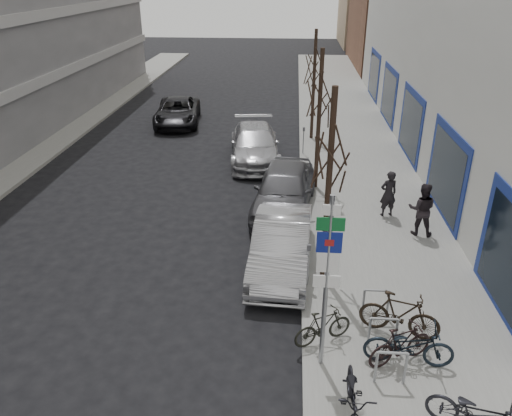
% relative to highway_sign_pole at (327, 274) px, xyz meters
% --- Properties ---
extents(ground, '(120.00, 120.00, 0.00)m').
position_rel_highway_sign_pole_xyz_m(ground, '(-2.40, 0.01, -2.46)').
color(ground, black).
rests_on(ground, ground).
extents(sidewalk_east, '(5.00, 70.00, 0.15)m').
position_rel_highway_sign_pole_xyz_m(sidewalk_east, '(2.10, 10.01, -2.38)').
color(sidewalk_east, slate).
rests_on(sidewalk_east, ground).
extents(brick_building_far, '(12.00, 14.00, 8.00)m').
position_rel_highway_sign_pole_xyz_m(brick_building_far, '(10.60, 40.01, 1.54)').
color(brick_building_far, brown).
rests_on(brick_building_far, ground).
extents(tan_building_far, '(13.00, 12.00, 9.00)m').
position_rel_highway_sign_pole_xyz_m(tan_building_far, '(11.10, 55.01, 2.04)').
color(tan_building_far, '#937A5B').
rests_on(tan_building_far, ground).
extents(highway_sign_pole, '(0.55, 0.10, 4.20)m').
position_rel_highway_sign_pole_xyz_m(highway_sign_pole, '(0.00, 0.00, 0.00)').
color(highway_sign_pole, gray).
rests_on(highway_sign_pole, ground).
extents(bike_rack, '(0.66, 2.26, 0.83)m').
position_rel_highway_sign_pole_xyz_m(bike_rack, '(1.40, 0.61, -1.80)').
color(bike_rack, gray).
rests_on(bike_rack, sidewalk_east).
extents(tree_near, '(1.80, 1.80, 5.50)m').
position_rel_highway_sign_pole_xyz_m(tree_near, '(0.20, 3.51, 1.65)').
color(tree_near, black).
rests_on(tree_near, ground).
extents(tree_mid, '(1.80, 1.80, 5.50)m').
position_rel_highway_sign_pole_xyz_m(tree_mid, '(0.20, 10.01, 1.65)').
color(tree_mid, black).
rests_on(tree_mid, ground).
extents(tree_far, '(1.80, 1.80, 5.50)m').
position_rel_highway_sign_pole_xyz_m(tree_far, '(0.20, 16.51, 1.65)').
color(tree_far, black).
rests_on(tree_far, ground).
extents(meter_front, '(0.10, 0.08, 1.27)m').
position_rel_highway_sign_pole_xyz_m(meter_front, '(-0.25, 3.01, -1.54)').
color(meter_front, gray).
rests_on(meter_front, sidewalk_east).
extents(meter_mid, '(0.10, 0.08, 1.27)m').
position_rel_highway_sign_pole_xyz_m(meter_mid, '(-0.25, 8.51, -1.54)').
color(meter_mid, gray).
rests_on(meter_mid, sidewalk_east).
extents(meter_back, '(0.10, 0.08, 1.27)m').
position_rel_highway_sign_pole_xyz_m(meter_back, '(-0.25, 14.01, -1.54)').
color(meter_back, gray).
rests_on(meter_back, sidewalk_east).
extents(bike_near_left, '(0.65, 1.95, 1.18)m').
position_rel_highway_sign_pole_xyz_m(bike_near_left, '(0.53, -1.49, -1.72)').
color(bike_near_left, black).
rests_on(bike_near_left, sidewalk_east).
extents(bike_near_right, '(1.67, 1.15, 0.99)m').
position_rel_highway_sign_pole_xyz_m(bike_near_right, '(1.71, 0.16, -1.81)').
color(bike_near_right, black).
rests_on(bike_near_right, sidewalk_east).
extents(bike_mid_curb, '(1.97, 0.73, 1.18)m').
position_rel_highway_sign_pole_xyz_m(bike_mid_curb, '(1.88, 0.12, -1.72)').
color(bike_mid_curb, black).
rests_on(bike_mid_curb, sidewalk_east).
extents(bike_mid_inner, '(1.53, 1.09, 0.91)m').
position_rel_highway_sign_pole_xyz_m(bike_mid_inner, '(0.06, 0.69, -1.86)').
color(bike_mid_inner, black).
rests_on(bike_mid_inner, sidewalk_east).
extents(bike_far_curb, '(1.91, 1.27, 1.13)m').
position_rel_highway_sign_pole_xyz_m(bike_far_curb, '(2.77, -1.64, -1.74)').
color(bike_far_curb, black).
rests_on(bike_far_curb, sidewalk_east).
extents(bike_far_inner, '(1.98, 1.11, 1.15)m').
position_rel_highway_sign_pole_xyz_m(bike_far_inner, '(1.86, 1.11, -1.73)').
color(bike_far_inner, black).
rests_on(bike_far_inner, sidewalk_east).
extents(parked_car_front, '(1.84, 4.70, 1.52)m').
position_rel_highway_sign_pole_xyz_m(parked_car_front, '(-1.00, 4.08, -1.70)').
color(parked_car_front, '#AAABB0').
rests_on(parked_car_front, ground).
extents(parked_car_mid, '(2.51, 5.19, 1.71)m').
position_rel_highway_sign_pole_xyz_m(parked_car_mid, '(-1.00, 8.01, -1.60)').
color(parked_car_mid, '#4C4B50').
rests_on(parked_car_mid, ground).
extents(parked_car_back, '(2.74, 5.58, 1.56)m').
position_rel_highway_sign_pole_xyz_m(parked_car_back, '(-2.49, 13.28, -1.68)').
color(parked_car_back, '#A5A5AA').
rests_on(parked_car_back, ground).
extents(lane_car, '(2.97, 5.38, 1.43)m').
position_rel_highway_sign_pole_xyz_m(lane_car, '(-7.36, 19.10, -1.74)').
color(lane_car, black).
rests_on(lane_car, ground).
extents(pedestrian_near, '(0.69, 0.55, 1.66)m').
position_rel_highway_sign_pole_xyz_m(pedestrian_near, '(2.61, 7.58, -1.48)').
color(pedestrian_near, black).
rests_on(pedestrian_near, sidewalk_east).
extents(pedestrian_far, '(0.74, 0.58, 1.80)m').
position_rel_highway_sign_pole_xyz_m(pedestrian_far, '(3.45, 6.27, -1.41)').
color(pedestrian_far, black).
rests_on(pedestrian_far, sidewalk_east).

